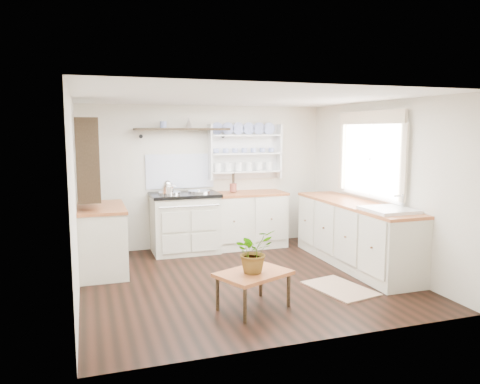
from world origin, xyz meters
The scene contains 19 objects.
floor centered at (0.00, 0.00, 0.00)m, with size 4.00×3.80×0.01m, color black.
wall_back centered at (0.00, 1.90, 1.15)m, with size 4.00×0.02×2.30m, color beige.
wall_right centered at (2.00, 0.00, 1.15)m, with size 0.02×3.80×2.30m, color beige.
wall_left centered at (-2.00, 0.00, 1.15)m, with size 0.02×3.80×2.30m, color beige.
ceiling centered at (0.00, 0.00, 2.30)m, with size 4.00×3.80×0.01m, color white.
window centered at (1.95, 0.15, 1.56)m, with size 0.08×1.55×1.22m.
aga_cooker centered at (-0.43, 1.57, 0.48)m, with size 1.05×0.73×0.97m.
back_cabinets centered at (0.60, 1.60, 0.46)m, with size 1.27×0.63×0.90m.
right_cabinets centered at (1.70, 0.10, 0.46)m, with size 0.62×2.43×0.90m.
belfast_sink centered at (1.70, -0.65, 0.80)m, with size 0.55×0.60×0.45m.
left_cabinets centered at (-1.70, 0.90, 0.46)m, with size 0.62×1.13×0.90m.
plate_rack centered at (0.65, 1.86, 1.56)m, with size 1.20×0.22×0.90m.
high_shelf centered at (-0.40, 1.78, 1.91)m, with size 1.50×0.29×0.16m.
left_shelving centered at (-1.84, 0.90, 1.55)m, with size 0.28×0.80×1.05m, color black.
kettle centered at (-0.71, 1.45, 1.04)m, with size 0.18×0.18×0.22m, color silver, non-canonical shape.
utensil_crock centered at (0.40, 1.68, 0.98)m, with size 0.11×0.11×0.13m, color brown.
center_table centered at (-0.21, -0.98, 0.36)m, with size 0.89×0.78×0.40m.
potted_plant centered at (-0.21, -0.98, 0.63)m, with size 0.41×0.36×0.46m, color #3F7233.
floor_rug centered at (0.99, -0.73, 0.01)m, with size 0.55×0.85×0.02m, color #81684B.
Camera 1 is at (-1.88, -5.52, 1.91)m, focal length 35.00 mm.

